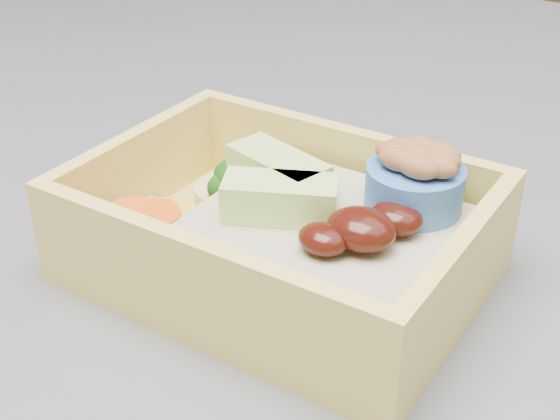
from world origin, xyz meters
The scene contains 1 object.
bento_box centered at (0.18, -0.24, 0.94)m, with size 0.19×0.14×0.07m.
Camera 1 is at (0.35, -0.51, 1.15)m, focal length 50.00 mm.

